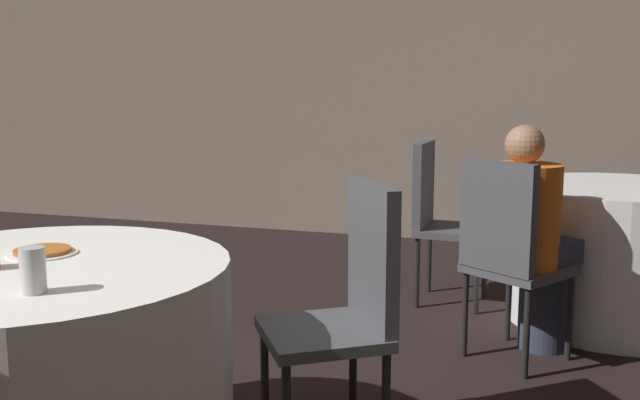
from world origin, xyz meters
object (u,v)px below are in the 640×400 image
Objects in this scene: table_near at (41,381)px; pizza_plate_near at (43,252)px; table_far at (616,253)px; soda_can_silver at (33,270)px; chair_far_southwest at (507,245)px; chair_near_northeast at (350,296)px; person_orange_shirt at (529,239)px; chair_far_west at (437,209)px.

pizza_plate_near is at bearing 115.69° from table_near.
table_far is 3.11m from soda_can_silver.
chair_far_southwest is at bearing 57.96° from soda_can_silver.
pizza_plate_near is (-0.90, -0.44, 0.19)m from chair_near_northeast.
chair_far_southwest is at bearing -90.00° from person_orange_shirt.
person_orange_shirt is at bearing 90.00° from chair_far_southwest.
chair_far_southwest reaches higher than table_far.
person_orange_shirt is at bearing -123.16° from table_far.
chair_far_west is at bearing 150.17° from chair_far_southwest.
person_orange_shirt is 2.15m from pizza_plate_near.
table_far is 1.00m from chair_far_southwest.
table_far is at bearing 90.00° from chair_far_southwest.
table_near is 1.25× the size of chair_far_west.
chair_near_northeast is 1.06m from soda_can_silver.
table_near is 1.25× the size of chair_far_southwest.
soda_can_silver is at bearing -50.07° from table_near.
table_near is 1.08× the size of person_orange_shirt.
table_far is 2.07m from chair_near_northeast.
pizza_plate_near reaches higher than table_near.
pizza_plate_near is (-1.92, -2.24, 0.38)m from table_far.
soda_can_silver reaches higher than pizza_plate_near.
chair_near_northeast reaches higher than table_far.
table_far is at bearing 90.00° from person_orange_shirt.
chair_far_southwest reaches higher than table_near.
chair_far_southwest is 0.86× the size of person_orange_shirt.
chair_far_southwest is at bearing 49.14° from table_near.
table_far is 5.26× the size of pizza_plate_near.
chair_far_southwest is 1.98m from pizza_plate_near.
person_orange_shirt reaches higher than chair_far_southwest.
table_far is 1.20× the size of chair_far_west.
chair_far_southwest is 2.11m from soda_can_silver.
pizza_plate_near is at bearing -19.34° from chair_far_west.
chair_far_west is 2.74m from soda_can_silver.
person_orange_shirt is at bearing 49.73° from table_near.
table_near is 1.25× the size of chair_near_northeast.
table_near is at bearing -128.33° from table_far.
table_near and table_far have the same top height.
chair_far_west is 0.86× the size of person_orange_shirt.
chair_far_west is 4.39× the size of pizza_plate_near.
chair_near_northeast is (-1.02, -1.79, 0.19)m from table_far.
pizza_plate_near reaches higher than table_far.
chair_far_west is (0.03, 1.84, 0.00)m from chair_near_northeast.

